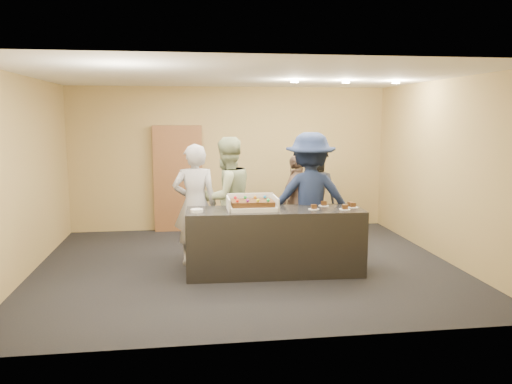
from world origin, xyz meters
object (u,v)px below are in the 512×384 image
Objects in this scene: person_server_grey at (195,205)px; person_brown_extra at (297,201)px; person_dark_suit at (314,193)px; serving_counter at (275,242)px; person_navy_man at (310,198)px; cake_box at (252,206)px; person_sage_man at (227,198)px; plate_stack at (197,211)px; storage_cabinet at (178,179)px; sheet_cake at (252,203)px.

person_server_grey is 1.89m from person_brown_extra.
person_dark_suit is (2.12, 1.31, -0.07)m from person_server_grey.
serving_counter is 0.91m from person_navy_man.
person_server_grey is at bearing 152.43° from serving_counter.
person_server_grey reaches higher than cake_box.
person_navy_man is at bearing 131.61° from person_sage_man.
person_dark_suit is at bearing 43.31° from plate_stack.
serving_counter is at bearing 67.62° from person_dark_suit.
person_navy_man is (1.94, -2.39, -0.03)m from storage_cabinet.
storage_cabinet is at bearing -83.23° from person_server_grey.
person_sage_man reaches higher than sheet_cake.
person_brown_extra is (1.98, -1.41, -0.23)m from storage_cabinet.
person_brown_extra is (0.03, 0.99, -0.20)m from person_navy_man.
storage_cabinet reaches higher than person_sage_man.
person_sage_man is 1.21× the size of person_brown_extra.
plate_stack is at bearing -173.73° from cake_box.
cake_box reaches higher than sheet_cake.
storage_cabinet is at bearing -97.85° from person_sage_man.
person_server_grey is 1.08× the size of person_dark_suit.
person_brown_extra is (1.69, 1.49, -0.16)m from plate_stack.
plate_stack is at bearing -175.59° from sheet_cake.
serving_counter is at bearing 95.16° from person_sage_man.
person_sage_man is at bearing -21.84° from person_brown_extra.
storage_cabinet reaches higher than cake_box.
plate_stack is at bearing 90.64° from person_server_grey.
person_brown_extra reaches higher than cake_box.
serving_counter is 1.57× the size of person_brown_extra.
person_sage_man reaches higher than person_server_grey.
person_server_grey reaches higher than person_dark_suit.
person_navy_man is at bearing 39.24° from serving_counter.
cake_box is 0.35× the size of person_navy_man.
person_navy_man is 1.26× the size of person_brown_extra.
person_server_grey is 2.49m from person_dark_suit.
person_server_grey is 0.92× the size of person_navy_man.
sheet_cake is at bearing 60.92° from person_dark_suit.
cake_box is 2.34m from person_dark_suit.
person_brown_extra reaches higher than sheet_cake.
sheet_cake is 0.75m from plate_stack.
person_sage_man is (-0.59, 0.87, 0.47)m from serving_counter.
person_server_grey is (-0.01, 0.67, -0.04)m from plate_stack.
person_dark_suit is (1.64, 1.06, -0.11)m from person_sage_man.
person_sage_man is at bearing -12.63° from person_navy_man.
sheet_cake is (1.03, -2.84, 0.00)m from storage_cabinet.
sheet_cake is 0.35× the size of person_dark_suit.
storage_cabinet is 2.44m from person_brown_extra.
person_navy_man is (1.19, -0.42, 0.04)m from person_sage_man.
person_navy_man reaches higher than person_server_grey.
storage_cabinet is 2.25m from person_server_grey.
cake_box is 1.17× the size of sheet_cake.
person_server_grey is (-0.76, 0.61, -0.12)m from sheet_cake.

